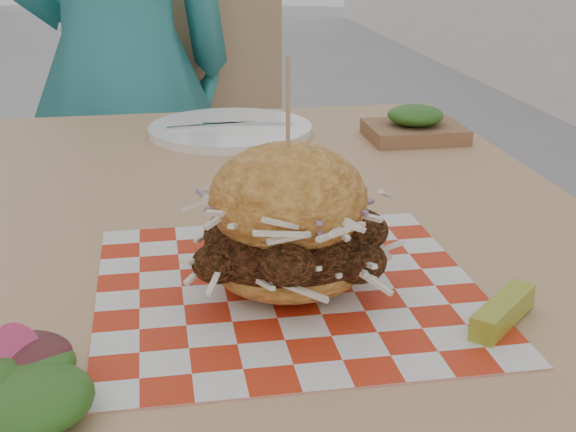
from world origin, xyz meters
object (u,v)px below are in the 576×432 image
diner (119,70)px  sandwich (288,228)px  patio_table (269,285)px  patio_chair (195,154)px

diner → sandwich: diner is taller
diner → patio_table: (0.19, -0.93, -0.10)m
patio_chair → sandwich: sandwich is taller
diner → sandwich: size_ratio=7.01×
patio_table → sandwich: size_ratio=5.43×
sandwich → patio_table: bearing=87.4°
diner → patio_table: 0.96m
patio_table → patio_chair: size_ratio=1.26×
patio_table → sandwich: (-0.01, -0.18, 0.14)m
patio_chair → sandwich: size_ratio=4.30×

